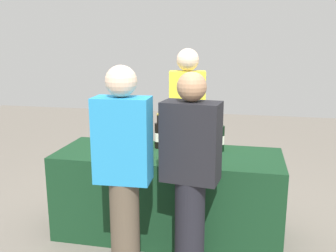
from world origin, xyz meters
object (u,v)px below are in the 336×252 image
object	(u,v)px
wine_bottle_1	(130,135)
wine_glass_5	(216,149)
wine_glass_1	(142,146)
wine_bottle_0	(114,134)
wine_bottle_2	(158,135)
wine_glass_2	(162,146)
guest_0	(124,170)
wine_glass_3	(177,148)
wine_bottle_3	(220,138)
wine_glass_0	(101,140)
server_pouring	(187,122)
wine_glass_4	(193,151)
guest_1	(191,172)

from	to	relation	value
wine_bottle_1	wine_glass_5	size ratio (longest dim) A/B	2.48
wine_glass_1	wine_bottle_0	bearing A→B (deg)	145.25
wine_bottle_2	wine_glass_1	world-z (taller)	wine_bottle_2
wine_glass_2	guest_0	bearing A→B (deg)	-101.81
wine_glass_3	wine_bottle_0	bearing A→B (deg)	157.72
wine_bottle_3	guest_0	xyz separation A→B (m)	(-0.62, -0.94, -0.03)
wine_glass_0	server_pouring	xyz separation A→B (m)	(0.69, 0.68, 0.05)
wine_glass_3	server_pouring	size ratio (longest dim) A/B	0.09
wine_bottle_0	wine_glass_0	size ratio (longest dim) A/B	2.30
wine_bottle_2	wine_glass_0	size ratio (longest dim) A/B	2.36
wine_bottle_2	wine_glass_1	bearing A→B (deg)	-106.68
wine_bottle_2	wine_glass_3	world-z (taller)	wine_bottle_2
wine_glass_0	wine_glass_4	xyz separation A→B (m)	(0.87, -0.13, -0.01)
wine_glass_0	wine_glass_1	distance (m)	0.42
wine_glass_0	wine_glass_5	size ratio (longest dim) A/B	1.09
wine_bottle_2	wine_bottle_3	world-z (taller)	wine_bottle_3
wine_bottle_0	wine_glass_5	distance (m)	1.00
wine_glass_4	guest_1	world-z (taller)	guest_1
wine_glass_5	guest_0	world-z (taller)	guest_0
wine_bottle_0	server_pouring	xyz separation A→B (m)	(0.62, 0.51, 0.03)
wine_bottle_2	guest_0	distance (m)	0.92
wine_bottle_1	guest_1	bearing A→B (deg)	-46.35
wine_bottle_1	wine_glass_2	bearing A→B (deg)	-33.96
guest_1	wine_glass_0	bearing A→B (deg)	156.90
wine_bottle_0	server_pouring	distance (m)	0.80
wine_glass_5	wine_bottle_0	bearing A→B (deg)	169.12
wine_bottle_0	guest_1	world-z (taller)	guest_1
guest_0	guest_1	distance (m)	0.49
wine_glass_3	server_pouring	xyz separation A→B (m)	(-0.04, 0.78, 0.05)
wine_bottle_1	guest_1	size ratio (longest dim) A/B	0.20
wine_glass_2	server_pouring	size ratio (longest dim) A/B	0.08
guest_1	wine_glass_3	bearing A→B (deg)	120.41
server_pouring	wine_bottle_0	bearing A→B (deg)	31.30
wine_bottle_0	guest_0	bearing A→B (deg)	-66.40
wine_bottle_3	wine_glass_1	bearing A→B (deg)	-155.80
wine_bottle_3	wine_glass_3	xyz separation A→B (m)	(-0.34, -0.33, -0.02)
wine_glass_0	guest_1	world-z (taller)	guest_1
wine_bottle_2	wine_glass_0	world-z (taller)	wine_bottle_2
wine_bottle_3	guest_0	bearing A→B (deg)	-123.24
wine_glass_3	wine_glass_5	size ratio (longest dim) A/B	1.13
wine_bottle_3	wine_glass_5	size ratio (longest dim) A/B	2.63
wine_bottle_1	server_pouring	distance (m)	0.68
wine_glass_4	guest_0	bearing A→B (deg)	-125.46
wine_bottle_1	server_pouring	world-z (taller)	server_pouring
wine_glass_0	wine_glass_1	size ratio (longest dim) A/B	1.13
wine_glass_1	wine_glass_4	distance (m)	0.46
wine_bottle_1	wine_glass_1	xyz separation A→B (m)	(0.19, -0.25, -0.03)
wine_bottle_2	wine_glass_5	bearing A→B (deg)	-22.03
wine_glass_5	wine_glass_2	bearing A→B (deg)	-174.53
wine_glass_4	wine_bottle_1	bearing A→B (deg)	154.53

